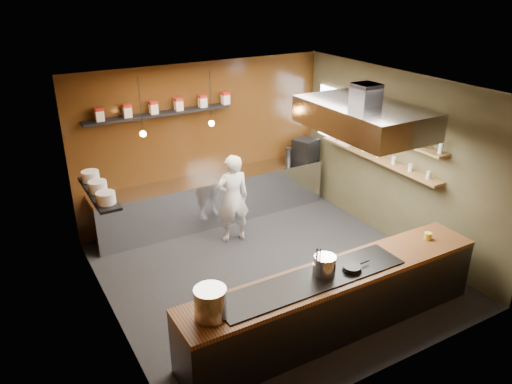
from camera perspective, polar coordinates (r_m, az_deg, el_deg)
floor at (r=8.18m, az=1.85°, el=-9.21°), size 5.00×5.00×0.00m
back_wall at (r=9.54m, az=-5.93°, el=5.67°), size 5.00×0.00×5.00m
left_wall at (r=6.62m, az=-16.79°, el=-3.83°), size 0.00×5.00×5.00m
right_wall at (r=8.95m, az=15.79°, el=3.63°), size 0.00×5.00×5.00m
ceiling at (r=7.00m, az=2.18°, el=11.80°), size 5.00×5.00×0.00m
window_pane at (r=10.00m, az=8.98°, el=8.75°), size 0.00×1.00×1.00m
prep_counter at (r=9.64m, az=-4.86°, el=-0.79°), size 4.60×0.65×0.90m
pass_counter at (r=6.85m, az=9.05°, el=-12.21°), size 4.40×0.72×0.94m
tin_shelf at (r=8.91m, az=-11.09°, el=8.73°), size 2.60×0.26×0.04m
plate_shelf at (r=7.52m, az=-17.54°, el=-0.09°), size 0.30×1.40×0.04m
bottle_shelf_upper at (r=8.91m, az=14.01°, el=6.60°), size 0.26×2.80×0.04m
bottle_shelf_lower at (r=9.06m, az=13.71°, el=3.76°), size 0.26×2.80×0.04m
extractor_hood at (r=7.58m, az=12.23°, el=8.36°), size 1.20×2.00×0.72m
pendant_left at (r=8.17m, az=-12.81°, el=6.85°), size 0.10×0.10×0.95m
pendant_right at (r=8.57m, az=-5.12°, el=8.16°), size 0.10×0.10×0.95m
storage_tins at (r=8.92m, az=-10.24°, el=9.69°), size 2.43×0.13×0.22m
plate_stacks at (r=7.48m, az=-17.64°, el=0.61°), size 0.26×1.16×0.16m
bottles at (r=8.87m, az=14.10°, el=7.46°), size 0.06×2.66×0.24m
wine_glasses at (r=9.03m, az=13.77°, el=4.27°), size 0.07×2.37×0.13m
stockpot_large at (r=5.66m, az=-5.23°, el=-12.50°), size 0.47×0.47×0.36m
stockpot_small at (r=6.41m, az=7.85°, el=-8.34°), size 0.31×0.31×0.27m
utensil_crock at (r=6.42m, az=7.04°, el=-8.76°), size 0.16×0.16×0.16m
frying_pan at (r=6.61m, az=10.96°, el=-8.53°), size 0.43×0.26×0.06m
butter_jar at (r=7.64m, az=19.06°, el=-4.76°), size 0.13×0.13×0.10m
espresso_machine at (r=10.35m, az=5.69°, el=4.90°), size 0.53×0.52×0.43m
chef at (r=8.77m, az=-2.68°, el=-0.75°), size 0.64×0.47×1.62m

